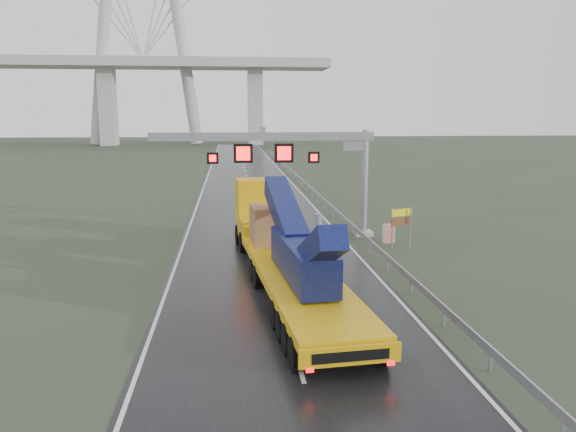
{
  "coord_description": "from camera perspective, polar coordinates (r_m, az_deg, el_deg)",
  "views": [
    {
      "loc": [
        -2.14,
        -19.21,
        8.18
      ],
      "look_at": [
        0.68,
        8.3,
        3.2
      ],
      "focal_mm": 35.0,
      "sensor_mm": 36.0,
      "label": 1
    }
  ],
  "objects": [
    {
      "name": "sign_gantry",
      "position": [
        37.53,
        0.66,
        6.29
      ],
      "size": [
        14.9,
        1.2,
        7.42
      ],
      "color": "#BBBCB6",
      "rests_on": "ground"
    },
    {
      "name": "heavy_haul_truck",
      "position": [
        29.01,
        -0.9,
        -2.2
      ],
      "size": [
        4.94,
        21.53,
        5.01
      ],
      "rotation": [
        0.0,
        0.0,
        0.09
      ],
      "color": "orange",
      "rests_on": "ground"
    },
    {
      "name": "striped_barrier",
      "position": [
        36.98,
        10.2,
        -1.76
      ],
      "size": [
        0.76,
        0.46,
        1.23
      ],
      "primitive_type": "cube",
      "rotation": [
        0.0,
        0.0,
        0.09
      ],
      "color": "red",
      "rests_on": "ground"
    },
    {
      "name": "road",
      "position": [
        59.81,
        -3.75,
        2.34
      ],
      "size": [
        11.0,
        200.0,
        0.02
      ],
      "primitive_type": "cube",
      "color": "black",
      "rests_on": "ground"
    },
    {
      "name": "ground",
      "position": [
        20.99,
        0.47,
        -12.73
      ],
      "size": [
        400.0,
        400.0,
        0.0
      ],
      "primitive_type": "plane",
      "color": "#313A28",
      "rests_on": "ground"
    },
    {
      "name": "guardrail",
      "position": [
        50.45,
        3.61,
        1.66
      ],
      "size": [
        0.2,
        140.0,
        1.4
      ],
      "primitive_type": null,
      "color": "gray",
      "rests_on": "ground"
    },
    {
      "name": "exit_sign_pair",
      "position": [
        34.66,
        11.45,
        -0.5
      ],
      "size": [
        1.44,
        0.71,
        2.66
      ],
      "rotation": [
        0.0,
        0.0,
        0.43
      ],
      "color": "gray",
      "rests_on": "ground"
    }
  ]
}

